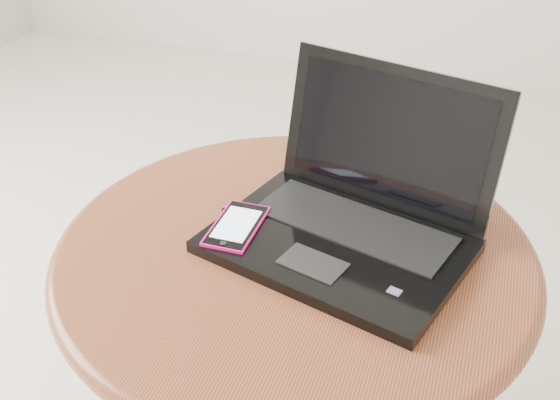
% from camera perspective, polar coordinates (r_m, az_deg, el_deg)
% --- Properties ---
extents(table, '(0.69, 0.69, 0.54)m').
position_cam_1_polar(table, '(1.05, 1.15, -8.78)').
color(table, '#4F271A').
rests_on(table, ground).
extents(laptop, '(0.40, 0.37, 0.22)m').
position_cam_1_polar(laptop, '(0.97, 6.02, -1.10)').
color(laptop, black).
rests_on(laptop, table).
extents(phone_black, '(0.08, 0.12, 0.01)m').
position_cam_1_polar(phone_black, '(1.00, -3.56, -2.33)').
color(phone_black, black).
rests_on(phone_black, table).
extents(phone_pink, '(0.06, 0.12, 0.01)m').
position_cam_1_polar(phone_pink, '(0.98, -3.63, -2.32)').
color(phone_pink, '#F11272').
rests_on(phone_pink, phone_black).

